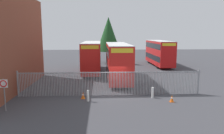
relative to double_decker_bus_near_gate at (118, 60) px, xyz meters
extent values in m
plane|color=#3D3D42|center=(-0.83, 1.32, -2.42)|extent=(100.00, 100.00, 0.00)
cylinder|color=gray|center=(-9.46, -6.68, -1.32)|extent=(0.06, 0.06, 2.20)
cylinder|color=gray|center=(-9.32, -6.68, -1.32)|extent=(0.06, 0.06, 2.20)
cylinder|color=gray|center=(-9.18, -6.68, -1.32)|extent=(0.06, 0.06, 2.20)
cylinder|color=gray|center=(-9.04, -6.68, -1.32)|extent=(0.06, 0.06, 2.20)
cylinder|color=gray|center=(-8.90, -6.68, -1.32)|extent=(0.06, 0.06, 2.20)
cylinder|color=gray|center=(-8.76, -6.68, -1.32)|extent=(0.06, 0.06, 2.20)
cylinder|color=gray|center=(-8.62, -6.68, -1.32)|extent=(0.06, 0.06, 2.20)
cylinder|color=gray|center=(-8.48, -6.68, -1.32)|extent=(0.06, 0.06, 2.20)
cylinder|color=gray|center=(-8.34, -6.68, -1.32)|extent=(0.06, 0.06, 2.20)
cylinder|color=gray|center=(-8.20, -6.68, -1.32)|extent=(0.06, 0.06, 2.20)
cylinder|color=gray|center=(-8.06, -6.68, -1.32)|extent=(0.06, 0.06, 2.20)
cylinder|color=gray|center=(-7.92, -6.68, -1.32)|extent=(0.06, 0.06, 2.20)
cylinder|color=gray|center=(-7.78, -6.68, -1.32)|extent=(0.06, 0.06, 2.20)
cylinder|color=gray|center=(-7.64, -6.68, -1.32)|extent=(0.06, 0.06, 2.20)
cylinder|color=gray|center=(-7.50, -6.68, -1.32)|extent=(0.06, 0.06, 2.20)
cylinder|color=gray|center=(-7.36, -6.68, -1.32)|extent=(0.06, 0.06, 2.20)
cylinder|color=gray|center=(-7.22, -6.68, -1.32)|extent=(0.06, 0.06, 2.20)
cylinder|color=gray|center=(-7.08, -6.68, -1.32)|extent=(0.06, 0.06, 2.20)
cylinder|color=gray|center=(-6.94, -6.68, -1.32)|extent=(0.06, 0.06, 2.20)
cylinder|color=gray|center=(-6.80, -6.68, -1.32)|extent=(0.06, 0.06, 2.20)
cylinder|color=gray|center=(-6.66, -6.68, -1.32)|extent=(0.06, 0.06, 2.20)
cylinder|color=gray|center=(-6.52, -6.68, -1.32)|extent=(0.06, 0.06, 2.20)
cylinder|color=gray|center=(-6.38, -6.68, -1.32)|extent=(0.06, 0.06, 2.20)
cylinder|color=gray|center=(-6.24, -6.68, -1.32)|extent=(0.06, 0.06, 2.20)
cylinder|color=gray|center=(-6.10, -6.68, -1.32)|extent=(0.06, 0.06, 2.20)
cylinder|color=gray|center=(-5.96, -6.68, -1.32)|extent=(0.06, 0.06, 2.20)
cylinder|color=gray|center=(-5.82, -6.68, -1.32)|extent=(0.06, 0.06, 2.20)
cylinder|color=gray|center=(-5.68, -6.68, -1.32)|extent=(0.06, 0.06, 2.20)
cylinder|color=gray|center=(-5.54, -6.68, -1.32)|extent=(0.06, 0.06, 2.20)
cylinder|color=gray|center=(-5.40, -6.68, -1.32)|extent=(0.06, 0.06, 2.20)
cylinder|color=gray|center=(-5.26, -6.68, -1.32)|extent=(0.06, 0.06, 2.20)
cylinder|color=gray|center=(-5.12, -6.68, -1.32)|extent=(0.06, 0.06, 2.20)
cylinder|color=gray|center=(-4.98, -6.68, -1.32)|extent=(0.06, 0.06, 2.20)
cylinder|color=gray|center=(-4.85, -6.68, -1.32)|extent=(0.06, 0.06, 2.20)
cylinder|color=gray|center=(-4.71, -6.68, -1.32)|extent=(0.06, 0.06, 2.20)
cylinder|color=gray|center=(-4.57, -6.68, -1.32)|extent=(0.06, 0.06, 2.20)
cylinder|color=gray|center=(-4.43, -6.68, -1.32)|extent=(0.06, 0.06, 2.20)
cylinder|color=gray|center=(-4.29, -6.68, -1.32)|extent=(0.06, 0.06, 2.20)
cylinder|color=gray|center=(-4.15, -6.68, -1.32)|extent=(0.06, 0.06, 2.20)
cylinder|color=gray|center=(-4.01, -6.68, -1.32)|extent=(0.06, 0.06, 2.20)
cylinder|color=gray|center=(-3.87, -6.68, -1.32)|extent=(0.06, 0.06, 2.20)
cylinder|color=gray|center=(-3.73, -6.68, -1.32)|extent=(0.06, 0.06, 2.20)
cylinder|color=gray|center=(-3.59, -6.68, -1.32)|extent=(0.06, 0.06, 2.20)
cylinder|color=gray|center=(-3.45, -6.68, -1.32)|extent=(0.06, 0.06, 2.20)
cylinder|color=gray|center=(-3.31, -6.68, -1.32)|extent=(0.06, 0.06, 2.20)
cylinder|color=gray|center=(-3.17, -6.68, -1.32)|extent=(0.06, 0.06, 2.20)
cylinder|color=gray|center=(-3.03, -6.68, -1.32)|extent=(0.06, 0.06, 2.20)
cylinder|color=gray|center=(-2.89, -6.68, -1.32)|extent=(0.06, 0.06, 2.20)
cylinder|color=gray|center=(-2.75, -6.68, -1.32)|extent=(0.06, 0.06, 2.20)
cylinder|color=gray|center=(-2.61, -6.68, -1.32)|extent=(0.06, 0.06, 2.20)
cylinder|color=gray|center=(-2.47, -6.68, -1.32)|extent=(0.06, 0.06, 2.20)
cylinder|color=gray|center=(-2.33, -6.68, -1.32)|extent=(0.06, 0.06, 2.20)
cylinder|color=gray|center=(-2.19, -6.68, -1.32)|extent=(0.06, 0.06, 2.20)
cylinder|color=gray|center=(-2.05, -6.68, -1.32)|extent=(0.06, 0.06, 2.20)
cylinder|color=gray|center=(-1.91, -6.68, -1.32)|extent=(0.06, 0.06, 2.20)
cylinder|color=gray|center=(-1.77, -6.68, -1.32)|extent=(0.06, 0.06, 2.20)
cylinder|color=gray|center=(-1.63, -6.68, -1.32)|extent=(0.06, 0.06, 2.20)
cylinder|color=gray|center=(-1.49, -6.68, -1.32)|extent=(0.06, 0.06, 2.20)
cylinder|color=gray|center=(-1.35, -6.68, -1.32)|extent=(0.06, 0.06, 2.20)
cylinder|color=gray|center=(-1.21, -6.68, -1.32)|extent=(0.06, 0.06, 2.20)
cylinder|color=gray|center=(-1.07, -6.68, -1.32)|extent=(0.06, 0.06, 2.20)
cylinder|color=gray|center=(-0.93, -6.68, -1.32)|extent=(0.06, 0.06, 2.20)
cylinder|color=gray|center=(-0.79, -6.68, -1.32)|extent=(0.06, 0.06, 2.20)
cylinder|color=gray|center=(-0.65, -6.68, -1.32)|extent=(0.06, 0.06, 2.20)
cylinder|color=gray|center=(-0.51, -6.68, -1.32)|extent=(0.06, 0.06, 2.20)
cylinder|color=gray|center=(-0.37, -6.68, -1.32)|extent=(0.06, 0.06, 2.20)
cylinder|color=gray|center=(-0.23, -6.68, -1.32)|extent=(0.06, 0.06, 2.20)
cylinder|color=gray|center=(-0.09, -6.68, -1.32)|extent=(0.06, 0.06, 2.20)
cylinder|color=gray|center=(0.05, -6.68, -1.32)|extent=(0.06, 0.06, 2.20)
cylinder|color=gray|center=(0.19, -6.68, -1.32)|extent=(0.06, 0.06, 2.20)
cylinder|color=gray|center=(0.33, -6.68, -1.32)|extent=(0.06, 0.06, 2.20)
cylinder|color=gray|center=(0.47, -6.68, -1.32)|extent=(0.06, 0.06, 2.20)
cylinder|color=gray|center=(0.61, -6.68, -1.32)|extent=(0.06, 0.06, 2.20)
cylinder|color=gray|center=(0.75, -6.68, -1.32)|extent=(0.06, 0.06, 2.20)
cylinder|color=gray|center=(0.89, -6.68, -1.32)|extent=(0.06, 0.06, 2.20)
cylinder|color=gray|center=(1.03, -6.68, -1.32)|extent=(0.06, 0.06, 2.20)
cylinder|color=gray|center=(1.17, -6.68, -1.32)|extent=(0.06, 0.06, 2.20)
cylinder|color=gray|center=(1.31, -6.68, -1.32)|extent=(0.06, 0.06, 2.20)
cylinder|color=gray|center=(1.45, -6.68, -1.32)|extent=(0.06, 0.06, 2.20)
cylinder|color=gray|center=(1.59, -6.68, -1.32)|extent=(0.06, 0.06, 2.20)
cylinder|color=gray|center=(1.73, -6.68, -1.32)|extent=(0.06, 0.06, 2.20)
cylinder|color=gray|center=(1.87, -6.68, -1.32)|extent=(0.06, 0.06, 2.20)
cylinder|color=gray|center=(2.01, -6.68, -1.32)|extent=(0.06, 0.06, 2.20)
cylinder|color=gray|center=(2.15, -6.68, -1.32)|extent=(0.06, 0.06, 2.20)
cylinder|color=gray|center=(2.29, -6.68, -1.32)|extent=(0.06, 0.06, 2.20)
cylinder|color=gray|center=(2.43, -6.68, -1.32)|extent=(0.06, 0.06, 2.20)
cylinder|color=gray|center=(2.57, -6.68, -1.32)|extent=(0.06, 0.06, 2.20)
cylinder|color=gray|center=(2.71, -6.68, -1.32)|extent=(0.06, 0.06, 2.20)
cylinder|color=gray|center=(2.85, -6.68, -1.32)|extent=(0.06, 0.06, 2.20)
cylinder|color=gray|center=(2.99, -6.68, -1.32)|extent=(0.06, 0.06, 2.20)
cylinder|color=gray|center=(3.13, -6.68, -1.32)|extent=(0.06, 0.06, 2.20)
cylinder|color=gray|center=(3.27, -6.68, -1.32)|extent=(0.06, 0.06, 2.20)
cylinder|color=gray|center=(3.40, -6.68, -1.32)|extent=(0.06, 0.06, 2.20)
cylinder|color=gray|center=(3.54, -6.68, -1.32)|extent=(0.06, 0.06, 2.20)
cylinder|color=gray|center=(3.68, -6.68, -1.32)|extent=(0.06, 0.06, 2.20)
cylinder|color=gray|center=(3.82, -6.68, -1.32)|extent=(0.06, 0.06, 2.20)
cylinder|color=gray|center=(3.96, -6.68, -1.32)|extent=(0.06, 0.06, 2.20)
cylinder|color=gray|center=(4.10, -6.68, -1.32)|extent=(0.06, 0.06, 2.20)
cylinder|color=gray|center=(4.24, -6.68, -1.32)|extent=(0.06, 0.06, 2.20)
cylinder|color=gray|center=(4.38, -6.68, -1.32)|extent=(0.06, 0.06, 2.20)
cylinder|color=gray|center=(4.52, -6.68, -1.32)|extent=(0.06, 0.06, 2.20)
cylinder|color=gray|center=(4.66, -6.68, -1.32)|extent=(0.06, 0.06, 2.20)
cylinder|color=gray|center=(4.80, -6.68, -1.32)|extent=(0.06, 0.06, 2.20)
cylinder|color=gray|center=(4.94, -6.68, -1.32)|extent=(0.06, 0.06, 2.20)
cylinder|color=gray|center=(5.08, -6.68, -1.32)|extent=(0.06, 0.06, 2.20)
cylinder|color=gray|center=(5.22, -6.68, -1.32)|extent=(0.06, 0.06, 2.20)
cylinder|color=gray|center=(5.36, -6.68, -1.32)|extent=(0.06, 0.06, 2.20)
cylinder|color=gray|center=(5.50, -6.68, -1.32)|extent=(0.06, 0.06, 2.20)
cylinder|color=gray|center=(5.64, -6.68, -1.32)|extent=(0.06, 0.06, 2.20)
cylinder|color=gray|center=(5.78, -6.68, -1.32)|extent=(0.06, 0.06, 2.20)
cylinder|color=gray|center=(5.92, -6.68, -1.32)|extent=(0.06, 0.06, 2.20)
cylinder|color=gray|center=(6.06, -6.68, -1.32)|extent=(0.06, 0.06, 2.20)
cylinder|color=gray|center=(6.20, -6.68, -1.32)|extent=(0.06, 0.06, 2.20)
cylinder|color=gray|center=(6.34, -6.68, -1.32)|extent=(0.06, 0.06, 2.20)
cylinder|color=gray|center=(6.48, -6.68, -1.32)|extent=(0.06, 0.06, 2.20)
cylinder|color=gray|center=(6.62, -6.68, -1.32)|extent=(0.06, 0.06, 2.20)
cylinder|color=gray|center=(6.76, -6.68, -1.32)|extent=(0.06, 0.06, 2.20)
cylinder|color=gray|center=(6.90, -6.68, -1.32)|extent=(0.06, 0.06, 2.20)
cylinder|color=gray|center=(7.04, -6.68, -1.32)|extent=(0.06, 0.06, 2.20)
cylinder|color=gray|center=(-1.21, -6.68, -0.30)|extent=(16.50, 0.07, 0.07)
cylinder|color=gray|center=(-9.46, -6.68, -1.25)|extent=(0.14, 0.14, 2.35)
cylinder|color=gray|center=(7.04, -6.68, -1.25)|extent=(0.14, 0.14, 2.35)
cube|color=red|center=(0.00, 0.01, -0.07)|extent=(2.50, 10.80, 4.00)
cube|color=black|center=(0.00, 0.01, -0.87)|extent=(2.54, 10.37, 0.90)
cube|color=black|center=(0.00, 0.01, 1.13)|extent=(2.54, 10.37, 0.90)
cube|color=yellow|center=(0.00, -5.34, 1.58)|extent=(2.12, 0.12, 0.44)
cube|color=silver|center=(0.00, 0.01, 1.96)|extent=(2.50, 10.80, 0.08)
cylinder|color=black|center=(-1.10, -3.34, -1.90)|extent=(0.30, 1.04, 1.04)
cylinder|color=black|center=(1.10, -3.34, -1.90)|extent=(0.30, 1.04, 1.04)
cylinder|color=black|center=(-1.10, 2.98, -1.90)|extent=(0.30, 1.04, 1.04)
cylinder|color=black|center=(1.10, 2.98, -1.90)|extent=(0.30, 1.04, 1.04)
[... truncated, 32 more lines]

